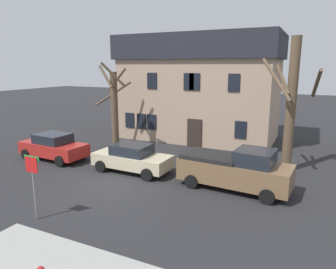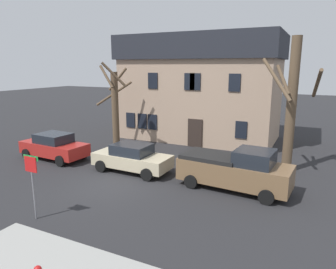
# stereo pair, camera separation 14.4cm
# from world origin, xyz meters

# --- Properties ---
(ground_plane) EXTENTS (120.00, 120.00, 0.00)m
(ground_plane) POSITION_xyz_m (0.00, 0.00, 0.00)
(ground_plane) COLOR #262628
(building_main) EXTENTS (12.56, 6.86, 8.26)m
(building_main) POSITION_xyz_m (0.24, 12.30, 4.22)
(building_main) COLOR tan
(building_main) RESTS_ON ground_plane
(tree_bare_near) EXTENTS (3.10, 3.12, 6.18)m
(tree_bare_near) POSITION_xyz_m (-4.08, 6.37, 3.09)
(tree_bare_near) COLOR brown
(tree_bare_near) RESTS_ON ground_plane
(tree_bare_mid) EXTENTS (3.12, 3.08, 7.46)m
(tree_bare_mid) POSITION_xyz_m (7.73, 6.24, 3.89)
(tree_bare_mid) COLOR brown
(tree_bare_mid) RESTS_ON ground_plane
(car_red_sedan) EXTENTS (4.64, 2.30, 1.68)m
(car_red_sedan) POSITION_xyz_m (-6.00, 2.26, 0.84)
(car_red_sedan) COLOR #AD231E
(car_red_sedan) RESTS_ON ground_plane
(car_beige_sedan) EXTENTS (4.53, 2.14, 1.60)m
(car_beige_sedan) POSITION_xyz_m (-0.17, 2.40, 0.81)
(car_beige_sedan) COLOR #C6B793
(car_beige_sedan) RESTS_ON ground_plane
(pickup_truck_brown) EXTENTS (5.48, 2.50, 2.09)m
(pickup_truck_brown) POSITION_xyz_m (5.71, 2.37, 1.01)
(pickup_truck_brown) COLOR brown
(pickup_truck_brown) RESTS_ON ground_plane
(street_sign_pole) EXTENTS (0.76, 0.07, 2.59)m
(street_sign_pole) POSITION_xyz_m (-0.55, -4.05, 1.82)
(street_sign_pole) COLOR slate
(street_sign_pole) RESTS_ON ground_plane
(bicycle_leaning) EXTENTS (1.71, 0.47, 1.03)m
(bicycle_leaning) POSITION_xyz_m (-6.78, 4.44, 0.37)
(bicycle_leaning) COLOR black
(bicycle_leaning) RESTS_ON ground_plane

